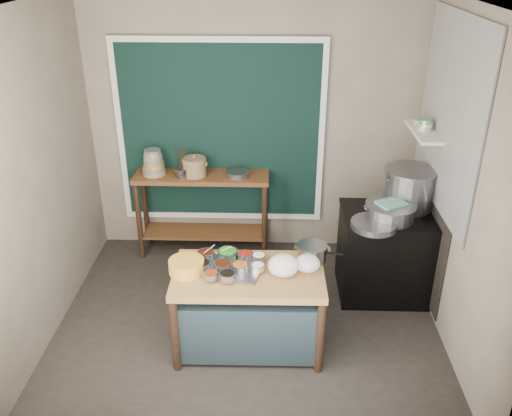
{
  "coord_description": "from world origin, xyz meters",
  "views": [
    {
      "loc": [
        0.21,
        -4.06,
        3.22
      ],
      "look_at": [
        0.07,
        0.25,
        1.07
      ],
      "focal_mm": 38.0,
      "sensor_mm": 36.0,
      "label": 1
    }
  ],
  "objects_px": {
    "prep_table": "(249,309)",
    "back_counter": "(203,214)",
    "yellow_basin": "(187,266)",
    "stock_pot": "(409,188)",
    "saucepan": "(312,253)",
    "utensil_cup": "(182,172)",
    "condiment_tray": "(230,268)",
    "ceramic_crock": "(195,168)",
    "stove_block": "(387,255)",
    "steamer": "(390,212)"
  },
  "relations": [
    {
      "from": "saucepan",
      "to": "utensil_cup",
      "type": "height_order",
      "value": "utensil_cup"
    },
    {
      "from": "ceramic_crock",
      "to": "utensil_cup",
      "type": "bearing_deg",
      "value": -163.4
    },
    {
      "from": "condiment_tray",
      "to": "ceramic_crock",
      "type": "xyz_separation_m",
      "value": [
        -0.48,
        1.51,
        0.28
      ]
    },
    {
      "from": "back_counter",
      "to": "steamer",
      "type": "height_order",
      "value": "steamer"
    },
    {
      "from": "prep_table",
      "to": "back_counter",
      "type": "relative_size",
      "value": 0.86
    },
    {
      "from": "steamer",
      "to": "yellow_basin",
      "type": "bearing_deg",
      "value": -157.1
    },
    {
      "from": "steamer",
      "to": "stock_pot",
      "type": "bearing_deg",
      "value": 50.84
    },
    {
      "from": "condiment_tray",
      "to": "yellow_basin",
      "type": "relative_size",
      "value": 1.79
    },
    {
      "from": "yellow_basin",
      "to": "stock_pot",
      "type": "xyz_separation_m",
      "value": [
        2.0,
        1.02,
        0.27
      ]
    },
    {
      "from": "condiment_tray",
      "to": "utensil_cup",
      "type": "relative_size",
      "value": 3.22
    },
    {
      "from": "prep_table",
      "to": "yellow_basin",
      "type": "height_order",
      "value": "yellow_basin"
    },
    {
      "from": "utensil_cup",
      "to": "steamer",
      "type": "bearing_deg",
      "value": -20.65
    },
    {
      "from": "saucepan",
      "to": "utensil_cup",
      "type": "distance_m",
      "value": 1.85
    },
    {
      "from": "condiment_tray",
      "to": "yellow_basin",
      "type": "xyz_separation_m",
      "value": [
        -0.35,
        -0.05,
        0.04
      ]
    },
    {
      "from": "prep_table",
      "to": "utensil_cup",
      "type": "xyz_separation_m",
      "value": [
        -0.77,
        1.52,
        0.62
      ]
    },
    {
      "from": "ceramic_crock",
      "to": "saucepan",
      "type": "bearing_deg",
      "value": -48.8
    },
    {
      "from": "back_counter",
      "to": "saucepan",
      "type": "distance_m",
      "value": 1.79
    },
    {
      "from": "utensil_cup",
      "to": "stock_pot",
      "type": "xyz_separation_m",
      "value": [
        2.26,
        -0.51,
        0.08
      ]
    },
    {
      "from": "stock_pot",
      "to": "stove_block",
      "type": "bearing_deg",
      "value": -137.12
    },
    {
      "from": "prep_table",
      "to": "steamer",
      "type": "xyz_separation_m",
      "value": [
        1.28,
        0.75,
        0.58
      ]
    },
    {
      "from": "condiment_tray",
      "to": "saucepan",
      "type": "distance_m",
      "value": 0.72
    },
    {
      "from": "stove_block",
      "to": "saucepan",
      "type": "relative_size",
      "value": 3.41
    },
    {
      "from": "condiment_tray",
      "to": "stock_pot",
      "type": "relative_size",
      "value": 1.04
    },
    {
      "from": "yellow_basin",
      "to": "saucepan",
      "type": "xyz_separation_m",
      "value": [
        1.04,
        0.22,
        0.02
      ]
    },
    {
      "from": "stove_block",
      "to": "back_counter",
      "type": "bearing_deg",
      "value": 158.98
    },
    {
      "from": "prep_table",
      "to": "stove_block",
      "type": "distance_m",
      "value": 1.57
    },
    {
      "from": "saucepan",
      "to": "stove_block",
      "type": "bearing_deg",
      "value": 48.75
    },
    {
      "from": "yellow_basin",
      "to": "steamer",
      "type": "bearing_deg",
      "value": 22.9
    },
    {
      "from": "prep_table",
      "to": "ceramic_crock",
      "type": "relative_size",
      "value": 4.73
    },
    {
      "from": "yellow_basin",
      "to": "steamer",
      "type": "relative_size",
      "value": 0.62
    },
    {
      "from": "stove_block",
      "to": "ceramic_crock",
      "type": "distance_m",
      "value": 2.18
    },
    {
      "from": "back_counter",
      "to": "yellow_basin",
      "type": "bearing_deg",
      "value": -87.59
    },
    {
      "from": "prep_table",
      "to": "yellow_basin",
      "type": "bearing_deg",
      "value": -179.66
    },
    {
      "from": "condiment_tray",
      "to": "steamer",
      "type": "relative_size",
      "value": 1.11
    },
    {
      "from": "back_counter",
      "to": "utensil_cup",
      "type": "height_order",
      "value": "utensil_cup"
    },
    {
      "from": "prep_table",
      "to": "back_counter",
      "type": "bearing_deg",
      "value": 109.37
    },
    {
      "from": "condiment_tray",
      "to": "back_counter",
      "type": "bearing_deg",
      "value": 105.18
    },
    {
      "from": "prep_table",
      "to": "ceramic_crock",
      "type": "bearing_deg",
      "value": 111.75
    },
    {
      "from": "saucepan",
      "to": "stock_pot",
      "type": "distance_m",
      "value": 1.27
    },
    {
      "from": "condiment_tray",
      "to": "ceramic_crock",
      "type": "bearing_deg",
      "value": 107.7
    },
    {
      "from": "prep_table",
      "to": "utensil_cup",
      "type": "distance_m",
      "value": 1.81
    },
    {
      "from": "stove_block",
      "to": "steamer",
      "type": "relative_size",
      "value": 1.89
    },
    {
      "from": "utensil_cup",
      "to": "steamer",
      "type": "distance_m",
      "value": 2.19
    },
    {
      "from": "stove_block",
      "to": "prep_table",
      "type": "bearing_deg",
      "value": -147.3
    },
    {
      "from": "yellow_basin",
      "to": "stock_pot",
      "type": "height_order",
      "value": "stock_pot"
    },
    {
      "from": "back_counter",
      "to": "steamer",
      "type": "xyz_separation_m",
      "value": [
        1.86,
        -0.83,
        0.48
      ]
    },
    {
      "from": "back_counter",
      "to": "condiment_tray",
      "type": "distance_m",
      "value": 1.62
    },
    {
      "from": "stock_pot",
      "to": "steamer",
      "type": "bearing_deg",
      "value": -129.16
    },
    {
      "from": "back_counter",
      "to": "stock_pot",
      "type": "bearing_deg",
      "value": -15.45
    },
    {
      "from": "prep_table",
      "to": "condiment_tray",
      "type": "xyz_separation_m",
      "value": [
        -0.16,
        0.04,
        0.39
      ]
    }
  ]
}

